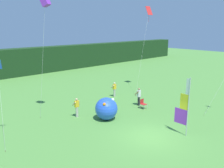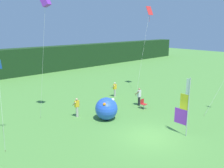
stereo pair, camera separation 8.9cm
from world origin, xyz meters
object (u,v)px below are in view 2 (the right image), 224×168
at_px(person_mid_field, 77,107).
at_px(kite_red_diamond_3, 149,14).
at_px(person_near_banner, 139,96).
at_px(inflatable_balloon, 106,109).
at_px(person_far_left, 115,89).
at_px(kite_purple_box_0, 45,1).
at_px(folding_chair, 143,103).
at_px(banner_flag, 184,108).

height_order(person_mid_field, kite_red_diamond_3, kite_red_diamond_3).
bearing_deg(person_near_banner, inflatable_balloon, -173.85).
relative_size(person_near_banner, person_mid_field, 1.06).
relative_size(person_near_banner, person_far_left, 1.10).
height_order(kite_purple_box_0, kite_red_diamond_3, kite_purple_box_0).
distance_m(person_near_banner, folding_chair, 1.00).
relative_size(inflatable_balloon, kite_purple_box_0, 0.19).
relative_size(folding_chair, kite_purple_box_0, 0.09).
bearing_deg(person_mid_field, person_far_left, 18.66).
distance_m(banner_flag, person_near_banner, 6.79).
distance_m(banner_flag, person_mid_field, 8.62).
distance_m(banner_flag, inflatable_balloon, 6.17).
relative_size(person_mid_field, person_far_left, 1.04).
height_order(person_near_banner, person_mid_field, person_near_banner).
distance_m(inflatable_balloon, kite_purple_box_0, 9.59).
distance_m(person_near_banner, kite_purple_box_0, 11.62).
relative_size(banner_flag, person_mid_field, 2.53).
bearing_deg(person_mid_field, banner_flag, -65.82).
xyz_separation_m(banner_flag, kite_red_diamond_3, (8.06, 9.79, 6.75)).
distance_m(inflatable_balloon, folding_chair, 4.25).
relative_size(kite_purple_box_0, kite_red_diamond_3, 1.01).
distance_m(person_mid_field, person_far_left, 6.75).
bearing_deg(kite_purple_box_0, kite_red_diamond_3, 1.05).
bearing_deg(inflatable_balloon, kite_red_diamond_3, 21.94).
relative_size(person_near_banner, kite_red_diamond_3, 0.18).
height_order(inflatable_balloon, kite_purple_box_0, kite_purple_box_0).
bearing_deg(kite_purple_box_0, person_mid_field, -52.66).
height_order(folding_chair, kite_red_diamond_3, kite_red_diamond_3).
relative_size(person_near_banner, inflatable_balloon, 0.95).
relative_size(person_mid_field, kite_red_diamond_3, 0.17).
relative_size(banner_flag, person_far_left, 2.62).
xyz_separation_m(person_mid_field, person_far_left, (6.39, 2.16, -0.03)).
xyz_separation_m(person_near_banner, inflatable_balloon, (-4.60, -0.50, -0.01)).
height_order(banner_flag, person_mid_field, banner_flag).
distance_m(person_near_banner, person_far_left, 3.76).
bearing_deg(person_mid_field, kite_red_diamond_3, 9.79).
relative_size(inflatable_balloon, folding_chair, 2.05).
xyz_separation_m(inflatable_balloon, folding_chair, (4.22, -0.33, -0.40)).
bearing_deg(banner_flag, folding_chair, 68.11).
distance_m(person_far_left, kite_red_diamond_3, 9.44).
xyz_separation_m(folding_chair, kite_red_diamond_3, (5.90, 4.41, 8.22)).
xyz_separation_m(person_far_left, kite_red_diamond_3, (5.17, -0.16, 7.89)).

